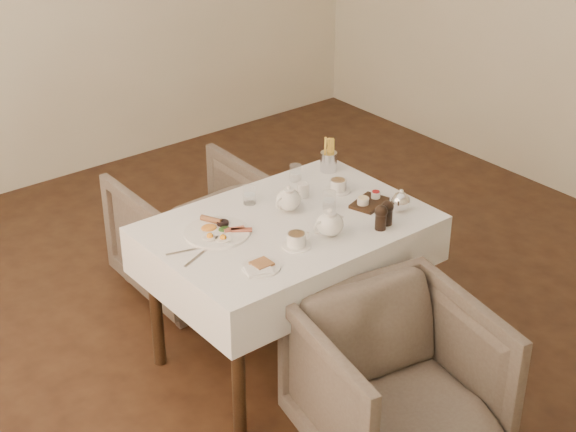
% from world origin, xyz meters
% --- Properties ---
extents(table, '(1.28, 0.88, 0.75)m').
position_xyz_m(table, '(-0.36, -0.13, 0.64)').
color(table, black).
rests_on(table, ground).
extents(armchair_near, '(0.88, 0.89, 0.69)m').
position_xyz_m(armchair_near, '(-0.42, -0.94, 0.35)').
color(armchair_near, brown).
rests_on(armchair_near, ground).
extents(armchair_far, '(0.75, 0.77, 0.69)m').
position_xyz_m(armchair_far, '(-0.36, 0.70, 0.34)').
color(armchair_far, brown).
rests_on(armchair_far, ground).
extents(breakfast_plate, '(0.30, 0.30, 0.04)m').
position_xyz_m(breakfast_plate, '(-0.68, -0.02, 0.77)').
color(breakfast_plate, white).
rests_on(breakfast_plate, table).
extents(side_plate, '(0.18, 0.17, 0.02)m').
position_xyz_m(side_plate, '(-0.71, -0.39, 0.76)').
color(side_plate, white).
rests_on(side_plate, table).
extents(teapot_centre, '(0.19, 0.16, 0.13)m').
position_xyz_m(teapot_centre, '(-0.29, -0.05, 0.82)').
color(teapot_centre, white).
rests_on(teapot_centre, table).
extents(teapot_front, '(0.18, 0.14, 0.14)m').
position_xyz_m(teapot_front, '(-0.30, -0.35, 0.82)').
color(teapot_front, white).
rests_on(teapot_front, table).
extents(creamer, '(0.07, 0.07, 0.07)m').
position_xyz_m(creamer, '(-0.14, 0.02, 0.79)').
color(creamer, white).
rests_on(creamer, table).
extents(teacup_near, '(0.13, 0.13, 0.07)m').
position_xyz_m(teacup_near, '(-0.47, -0.34, 0.78)').
color(teacup_near, white).
rests_on(teacup_near, table).
extents(teacup_far, '(0.13, 0.13, 0.06)m').
position_xyz_m(teacup_far, '(0.03, -0.04, 0.78)').
color(teacup_far, white).
rests_on(teacup_far, table).
extents(glass_left, '(0.08, 0.08, 0.09)m').
position_xyz_m(glass_left, '(-0.39, 0.13, 0.80)').
color(glass_left, silver).
rests_on(glass_left, table).
extents(glass_mid, '(0.08, 0.08, 0.09)m').
position_xyz_m(glass_mid, '(-0.13, -0.16, 0.80)').
color(glass_mid, silver).
rests_on(glass_mid, table).
extents(glass_right, '(0.07, 0.07, 0.09)m').
position_xyz_m(glass_right, '(-0.05, 0.19, 0.80)').
color(glass_right, silver).
rests_on(glass_right, table).
extents(condiment_board, '(0.21, 0.17, 0.05)m').
position_xyz_m(condiment_board, '(0.05, -0.24, 0.77)').
color(condiment_board, black).
rests_on(condiment_board, table).
extents(pepper_mill_left, '(0.06, 0.06, 0.12)m').
position_xyz_m(pepper_mill_left, '(-0.07, -0.45, 0.82)').
color(pepper_mill_left, black).
rests_on(pepper_mill_left, table).
extents(pepper_mill_right, '(0.08, 0.08, 0.12)m').
position_xyz_m(pepper_mill_right, '(-0.02, -0.44, 0.82)').
color(pepper_mill_right, black).
rests_on(pepper_mill_right, table).
extents(silver_pot, '(0.12, 0.10, 0.12)m').
position_xyz_m(silver_pot, '(0.13, -0.38, 0.81)').
color(silver_pot, white).
rests_on(silver_pot, table).
extents(fries_cup, '(0.09, 0.09, 0.18)m').
position_xyz_m(fries_cup, '(0.16, 0.17, 0.84)').
color(fries_cup, silver).
rests_on(fries_cup, table).
extents(cutlery_fork, '(0.18, 0.07, 0.00)m').
position_xyz_m(cutlery_fork, '(-0.88, -0.07, 0.76)').
color(cutlery_fork, silver).
rests_on(cutlery_fork, table).
extents(cutlery_knife, '(0.17, 0.08, 0.00)m').
position_xyz_m(cutlery_knife, '(-0.87, -0.14, 0.76)').
color(cutlery_knife, silver).
rests_on(cutlery_knife, table).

